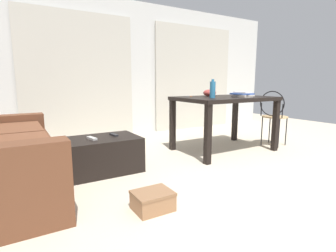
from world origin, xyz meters
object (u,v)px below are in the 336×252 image
object	(u,v)px
wire_chair	(273,112)
tv_remote_secondary	(114,135)
coffee_table	(100,155)
book_stack	(243,94)
scissors	(190,96)
tv_remote_primary	(92,138)
bottle_near	(213,90)
shoebox	(153,201)
bowl	(210,93)
craft_table	(224,104)

from	to	relation	value
wire_chair	tv_remote_secondary	distance (m)	2.46
coffee_table	book_stack	xyz separation A→B (m)	(1.98, -0.17, 0.62)
scissors	tv_remote_primary	size ratio (longest dim) A/B	0.72
bottle_near	tv_remote_primary	xyz separation A→B (m)	(-1.55, 0.11, -0.49)
shoebox	bowl	bearing A→B (deg)	38.47
craft_table	bottle_near	bearing A→B (deg)	-158.68
scissors	tv_remote_secondary	xyz separation A→B (m)	(-1.25, -0.29, -0.39)
craft_table	shoebox	size ratio (longest dim) A/B	4.50
tv_remote_primary	shoebox	bearing A→B (deg)	-92.32
bottle_near	shoebox	xyz separation A→B (m)	(-1.38, -0.95, -0.81)
wire_chair	shoebox	distance (m)	2.72
craft_table	scissors	world-z (taller)	scissors
bowl	scissors	world-z (taller)	bowl
scissors	shoebox	xyz separation A→B (m)	(-1.35, -1.41, -0.70)
tv_remote_secondary	coffee_table	bearing A→B (deg)	-172.15
craft_table	scissors	bearing A→B (deg)	138.26
craft_table	bottle_near	xyz separation A→B (m)	(-0.34, -0.13, 0.21)
bottle_near	scissors	xyz separation A→B (m)	(-0.03, 0.46, -0.11)
scissors	shoebox	world-z (taller)	scissors
coffee_table	tv_remote_primary	distance (m)	0.22
bowl	book_stack	world-z (taller)	bowl
coffee_table	tv_remote_secondary	world-z (taller)	tv_remote_secondary
bottle_near	bowl	size ratio (longest dim) A/B	1.31
craft_table	tv_remote_secondary	xyz separation A→B (m)	(-1.63, 0.04, -0.28)
shoebox	tv_remote_primary	bearing A→B (deg)	99.49
wire_chair	shoebox	world-z (taller)	wire_chair
bowl	shoebox	world-z (taller)	bowl
craft_table	tv_remote_secondary	size ratio (longest dim) A/B	9.06
book_stack	scissors	xyz separation A→B (m)	(-0.55, 0.50, -0.03)
wire_chair	bowl	xyz separation A→B (m)	(-0.93, 0.40, 0.30)
bowl	scissors	xyz separation A→B (m)	(-0.26, 0.13, -0.05)
bowl	scissors	bearing A→B (deg)	152.54
wire_chair	shoebox	xyz separation A→B (m)	(-2.54, -0.88, -0.45)
tv_remote_primary	coffee_table	bearing A→B (deg)	4.93
coffee_table	craft_table	distance (m)	1.87
coffee_table	bottle_near	world-z (taller)	bottle_near
craft_table	book_stack	world-z (taller)	book_stack
bottle_near	scissors	size ratio (longest dim) A/B	2.14
book_stack	shoebox	bearing A→B (deg)	-154.29
scissors	tv_remote_primary	xyz separation A→B (m)	(-1.52, -0.36, -0.38)
craft_table	wire_chair	bearing A→B (deg)	-13.65
bottle_near	shoebox	size ratio (longest dim) A/B	0.82
book_stack	tv_remote_primary	world-z (taller)	book_stack
wire_chair	book_stack	distance (m)	0.70
coffee_table	tv_remote_primary	world-z (taller)	tv_remote_primary
scissors	tv_remote_secondary	bearing A→B (deg)	-166.98
wire_chair	shoebox	size ratio (longest dim) A/B	2.86
bottle_near	tv_remote_secondary	size ratio (longest dim) A/B	1.64
bowl	bottle_near	bearing A→B (deg)	-124.46
bowl	coffee_table	bearing A→B (deg)	-173.37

